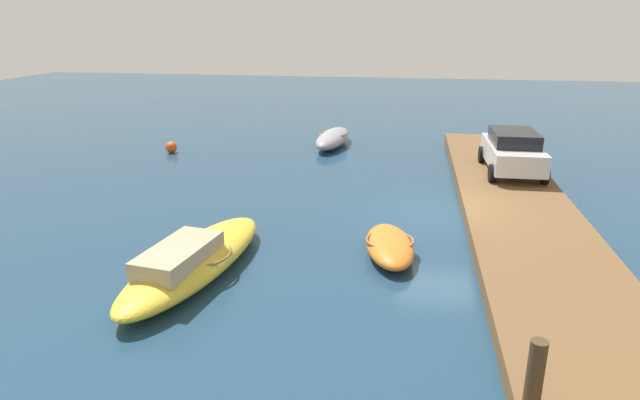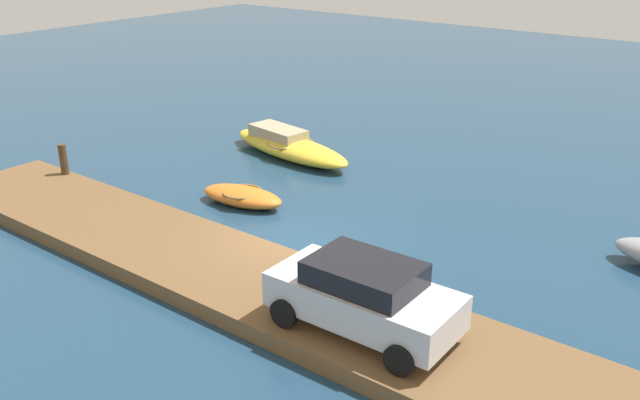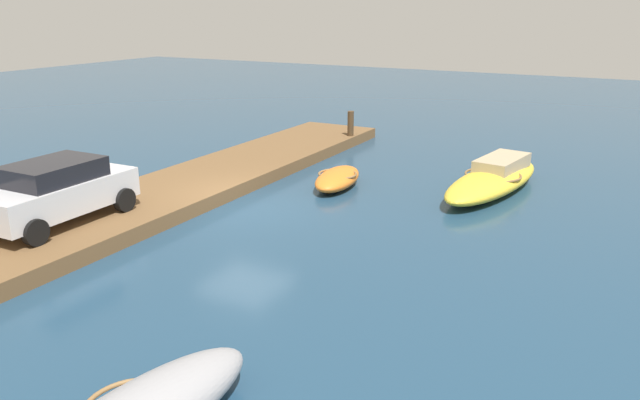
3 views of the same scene
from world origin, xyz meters
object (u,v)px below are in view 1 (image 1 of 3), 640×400
dinghy_orange (390,245)px  mooring_post_mid_west (536,372)px  motorboat_yellow (193,260)px  parked_car (513,151)px  marker_buoy (171,147)px  rowboat_grey (333,138)px  mooring_post_west (535,380)px

dinghy_orange → mooring_post_mid_west: 6.45m
motorboat_yellow → parked_car: 12.96m
mooring_post_mid_west → parked_car: (13.45, -1.80, 0.31)m
mooring_post_mid_west → marker_buoy: (15.94, 12.91, -0.68)m
parked_car → rowboat_grey: bearing=55.2°
dinghy_orange → marker_buoy: dinghy_orange is taller
dinghy_orange → marker_buoy: 14.50m
rowboat_grey → mooring_post_west: size_ratio=5.43×
mooring_post_mid_west → marker_buoy: bearing=39.0°
motorboat_yellow → parked_car: parked_car is taller
parked_car → mooring_post_mid_west: bearing=171.4°
dinghy_orange → mooring_post_mid_west: bearing=-167.2°
rowboat_grey → parked_car: 9.07m
rowboat_grey → dinghy_orange: (-12.53, -3.30, -0.11)m
motorboat_yellow → marker_buoy: bearing=34.9°
mooring_post_mid_west → parked_car: bearing=-7.6°
dinghy_orange → mooring_post_mid_west: (-5.95, -2.41, 0.65)m
rowboat_grey → mooring_post_mid_west: (-18.48, -5.71, 0.54)m
motorboat_yellow → marker_buoy: motorboat_yellow is taller
rowboat_grey → dinghy_orange: bearing=-159.2°
parked_car → mooring_post_west: bearing=171.4°
motorboat_yellow → marker_buoy: 13.31m
dinghy_orange → motorboat_yellow: bearing=103.7°
mooring_post_west → parked_car: size_ratio=0.19×
rowboat_grey → mooring_post_mid_west: 19.35m
rowboat_grey → parked_car: bearing=-117.7°
motorboat_yellow → mooring_post_mid_west: mooring_post_mid_west is taller
motorboat_yellow → dinghy_orange: bearing=-58.4°
dinghy_orange → marker_buoy: (9.99, 10.50, -0.03)m
mooring_post_mid_west → parked_car: size_ratio=0.26×
dinghy_orange → parked_car: parked_car is taller
mooring_post_mid_west → marker_buoy: 20.53m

